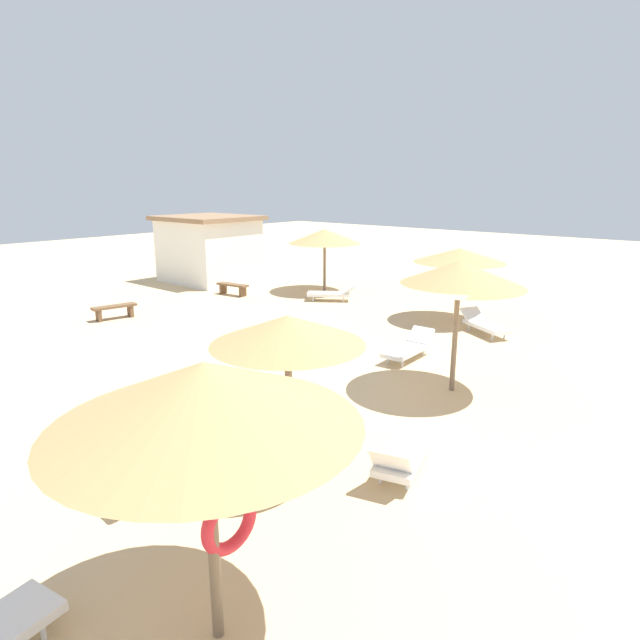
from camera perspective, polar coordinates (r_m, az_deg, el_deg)
ground_plane at (r=12.61m, az=10.58°, el=-7.48°), size 80.00×80.00×0.00m
parasol_0 at (r=8.29m, az=-3.46°, el=-1.17°), size 2.44×2.44×2.68m
parasol_1 at (r=23.31m, az=0.49°, el=8.89°), size 3.12×3.12×2.72m
parasol_2 at (r=18.78m, az=14.64°, el=6.65°), size 3.07×3.07×2.51m
parasol_3 at (r=12.14m, az=14.58°, el=4.73°), size 2.89×2.89×3.00m
parasol_4 at (r=5.18m, az=-12.12°, el=-8.00°), size 3.02×3.02×3.05m
lounger_0 at (r=8.96m, az=-15.87°, el=-15.14°), size 1.96×0.82×0.66m
lounger_1 at (r=21.67m, az=1.28°, el=2.86°), size 1.63×1.92×0.67m
lounger_2 at (r=17.70m, az=17.06°, el=-0.41°), size 1.52×1.96×0.68m
lounger_3 at (r=14.74m, az=9.45°, el=-2.89°), size 1.92×0.72×0.71m
lounger_5 at (r=9.15m, az=8.76°, el=-13.98°), size 1.95×1.12×0.80m
bench_0 at (r=23.08m, az=-9.27°, el=3.48°), size 0.58×1.54×0.49m
bench_1 at (r=20.09m, az=-21.03°, el=1.07°), size 1.55×0.69×0.49m
bench_2 at (r=25.44m, az=-10.01°, el=4.45°), size 1.51×0.43×0.49m
beach_cabana at (r=26.49m, az=-11.73°, el=7.47°), size 3.86×4.30×3.13m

